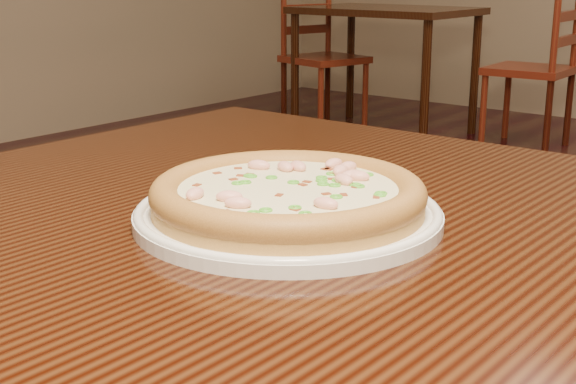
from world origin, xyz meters
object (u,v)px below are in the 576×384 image
Objects in this scene: pizza at (288,195)px; bg_table_left at (386,24)px; chair_b at (540,69)px; chair_a at (319,57)px; hero_table at (421,334)px; plate at (288,214)px.

pizza reaches higher than bg_table_left.
chair_a is at bearing -168.91° from chair_b.
pizza is 0.26× the size of bg_table_left.
hero_table is 4.11× the size of plate.
chair_a is (-2.53, 3.47, -0.32)m from plate.
chair_a and chair_b have the same top height.
bg_table_left is at bearing 122.39° from hero_table.
bg_table_left is at bearing 120.63° from plate.
plate is 4.17m from bg_table_left.
plate is at bearing -71.90° from chair_b.
hero_table is 1.26× the size of chair_a.
plate is at bearing -59.37° from bg_table_left.
plate is at bearing -157.38° from hero_table.
chair_a is at bearing 127.75° from hero_table.
chair_a is (-2.65, 3.42, -0.21)m from hero_table.
chair_b is at bearing 109.99° from hero_table.
chair_b is at bearing 9.28° from bg_table_left.
chair_a is at bearing 126.07° from plate.
chair_b is (-1.22, 3.73, -0.32)m from plate.
bg_table_left is at bearing -170.72° from chair_b.
chair_a reaches higher than bg_table_left.
chair_b reaches higher than hero_table.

